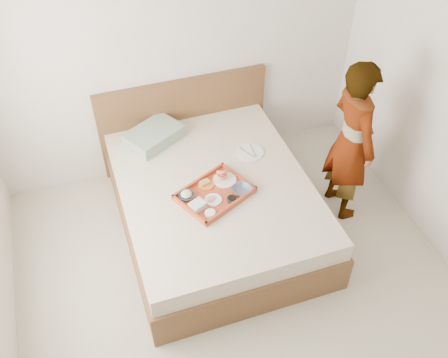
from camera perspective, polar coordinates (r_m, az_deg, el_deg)
name	(u,v)px	position (r m, az deg, el deg)	size (l,w,h in m)	color
ground	(254,317)	(4.06, 3.41, -15.32)	(3.50, 4.00, 0.01)	#BBB49F
wall_back	(176,44)	(4.55, -5.43, 14.94)	(3.50, 0.01, 2.60)	silver
bed	(215,205)	(4.42, -1.04, -2.92)	(1.65, 2.00, 0.53)	brown
headboard	(184,122)	(4.98, -4.58, 6.46)	(1.65, 0.06, 0.95)	brown
pillow	(154,135)	(4.66, -7.93, 4.90)	(0.50, 0.34, 0.12)	#8BA48D
tray	(215,193)	(4.11, -1.05, -1.62)	(0.57, 0.42, 0.05)	#B04520
prawn_plate	(225,180)	(4.23, 0.07, -0.08)	(0.20, 0.20, 0.01)	white
navy_bowl_big	(242,190)	(4.12, 2.03, -1.20)	(0.16, 0.16, 0.04)	#132141
sauce_dish	(232,199)	(4.05, 0.90, -2.33)	(0.08, 0.08, 0.03)	black
meat_plate	(213,200)	(4.06, -1.23, -2.37)	(0.14, 0.14, 0.01)	white
bread_plate	(206,184)	(4.19, -2.05, -0.62)	(0.14, 0.14, 0.01)	orange
salad_bowl	(186,196)	(4.08, -4.27, -1.92)	(0.13, 0.13, 0.04)	#132141
plastic_tub	(197,205)	(3.99, -3.02, -3.00)	(0.12, 0.10, 0.05)	silver
cheese_round	(210,213)	(3.95, -1.58, -3.92)	(0.08, 0.08, 0.03)	white
dinner_plate	(250,152)	(4.52, 2.94, 3.03)	(0.25, 0.25, 0.01)	white
person	(351,142)	(4.40, 14.21, 4.12)	(0.56, 0.37, 1.53)	silver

